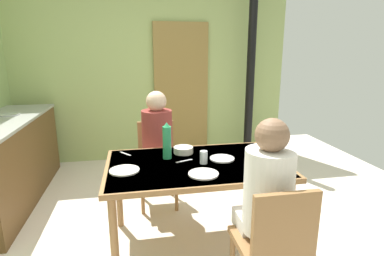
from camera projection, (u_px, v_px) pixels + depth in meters
The scene contains 20 objects.
ground_plane at pixel (172, 248), 2.54m from camera, with size 6.16×6.16×0.00m, color silver.
wall_back at pixel (150, 73), 4.49m from camera, with size 4.11×0.10×2.57m, color #9EB269.
door_wooden at pixel (181, 92), 4.56m from camera, with size 0.80×0.05×2.00m, color olive.
stove_pipe_column at pixel (251, 73), 4.42m from camera, with size 0.12×0.12×2.57m, color black.
kitchen_counter at pixel (5, 162), 3.24m from camera, with size 0.61×2.00×0.91m.
dining_table at pixel (196, 171), 2.46m from camera, with size 1.41×0.91×0.72m.
chair_near_diner at pixel (274, 243), 1.79m from camera, with size 0.40×0.40×0.87m.
chair_far_diner at pixel (157, 158), 3.23m from camera, with size 0.40×0.40×0.87m.
person_near_diner at pixel (267, 188), 1.85m from camera, with size 0.30×0.37×0.77m.
person_far_diner at pixel (157, 135), 3.03m from camera, with size 0.30×0.37×0.77m.
water_bottle_green_near at pixel (262, 139), 2.60m from camera, with size 0.07×0.07×0.31m.
water_bottle_green_far at pixel (167, 142), 2.51m from camera, with size 0.07×0.07×0.31m.
serving_bowl_center at pixel (183, 150), 2.68m from camera, with size 0.17×0.17×0.06m, color silver.
dinner_plate_near_left at pixel (222, 159), 2.53m from camera, with size 0.20×0.20×0.01m, color white.
dinner_plate_near_right at pixel (124, 170), 2.27m from camera, with size 0.22×0.22×0.01m, color white.
dinner_plate_far_center at pixel (203, 174), 2.21m from camera, with size 0.22×0.22×0.01m, color white.
drinking_glass_by_near_diner at pixel (167, 147), 2.70m from camera, with size 0.06×0.06×0.09m, color silver.
drinking_glass_by_far_diner at pixel (204, 157), 2.42m from camera, with size 0.06×0.06×0.10m, color silver.
cutlery_knife_near at pixel (125, 154), 2.66m from camera, with size 0.15×0.02×0.00m, color silver.
cutlery_fork_near at pixel (184, 161), 2.48m from camera, with size 0.15×0.02×0.00m, color silver.
Camera 1 is at (-0.25, -2.22, 1.59)m, focal length 28.62 mm.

